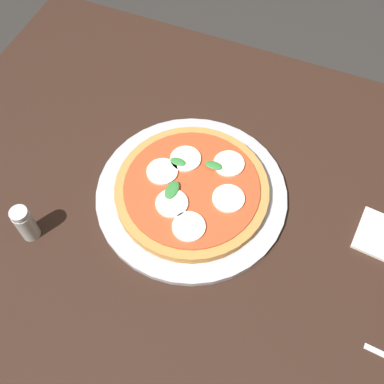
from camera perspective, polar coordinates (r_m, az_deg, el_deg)
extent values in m
plane|color=#2D2B28|center=(1.57, 2.84, -15.29)|extent=(6.00, 6.00, 0.00)
cube|color=black|center=(0.91, 4.77, -2.80)|extent=(1.28, 0.87, 0.04)
cube|color=black|center=(1.55, -11.70, 8.41)|extent=(0.07, 0.07, 0.70)
cylinder|color=#B2B2B7|center=(0.90, 0.00, -0.13)|extent=(0.36, 0.36, 0.01)
cylinder|color=#C6843F|center=(0.89, 0.05, 0.40)|extent=(0.29, 0.29, 0.02)
cylinder|color=#CC4723|center=(0.88, 0.05, 0.78)|extent=(0.25, 0.25, 0.00)
cylinder|color=white|center=(0.89, -3.61, 2.48)|extent=(0.06, 0.06, 0.00)
cylinder|color=white|center=(0.85, -2.45, -1.37)|extent=(0.06, 0.06, 0.00)
cylinder|color=white|center=(0.83, -0.39, -4.20)|extent=(0.06, 0.06, 0.00)
cylinder|color=white|center=(0.86, 4.50, -0.60)|extent=(0.06, 0.06, 0.00)
cylinder|color=white|center=(0.90, 4.47, 3.43)|extent=(0.06, 0.06, 0.00)
cylinder|color=white|center=(0.90, -0.78, 4.02)|extent=(0.06, 0.06, 0.00)
ellipsoid|color=#337F38|center=(0.86, -2.44, 0.26)|extent=(0.02, 0.04, 0.00)
ellipsoid|color=#337F38|center=(0.89, 2.64, 3.25)|extent=(0.03, 0.02, 0.00)
ellipsoid|color=#337F38|center=(0.90, -1.72, 3.69)|extent=(0.03, 0.02, 0.00)
cylinder|color=#B2B7AD|center=(0.88, -19.38, -3.76)|extent=(0.03, 0.03, 0.07)
cylinder|color=silver|center=(0.85, -20.15, -2.49)|extent=(0.03, 0.03, 0.01)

